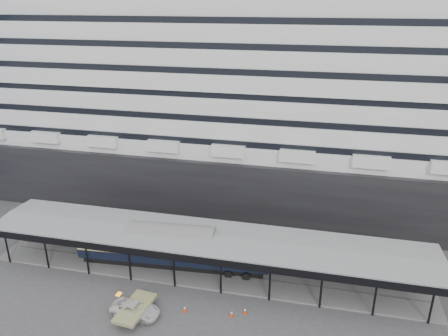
% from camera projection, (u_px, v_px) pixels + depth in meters
% --- Properties ---
extents(ground, '(200.00, 200.00, 0.00)m').
position_uv_depth(ground, '(196.00, 294.00, 51.89)').
color(ground, '#3E3E41').
rests_on(ground, ground).
extents(cruise_ship, '(130.00, 30.00, 43.90)m').
position_uv_depth(cruise_ship, '(246.00, 89.00, 74.15)').
color(cruise_ship, black).
rests_on(cruise_ship, ground).
extents(platform_canopy, '(56.00, 9.18, 5.30)m').
position_uv_depth(platform_canopy, '(206.00, 255.00, 55.56)').
color(platform_canopy, slate).
rests_on(platform_canopy, ground).
extents(port_truck, '(5.78, 3.11, 1.54)m').
position_uv_depth(port_truck, '(135.00, 309.00, 48.20)').
color(port_truck, silver).
rests_on(port_truck, ground).
extents(pullman_carriage, '(25.00, 4.93, 24.38)m').
position_uv_depth(pullman_carriage, '(173.00, 246.00, 56.29)').
color(pullman_carriage, black).
rests_on(pullman_carriage, ground).
extents(traffic_cone_left, '(0.43, 0.43, 0.78)m').
position_uv_depth(traffic_cone_left, '(185.00, 308.00, 48.92)').
color(traffic_cone_left, red).
rests_on(traffic_cone_left, ground).
extents(traffic_cone_mid, '(0.49, 0.49, 0.78)m').
position_uv_depth(traffic_cone_mid, '(231.00, 314.00, 48.13)').
color(traffic_cone_mid, red).
rests_on(traffic_cone_mid, ground).
extents(traffic_cone_right, '(0.39, 0.39, 0.76)m').
position_uv_depth(traffic_cone_right, '(245.00, 311.00, 48.61)').
color(traffic_cone_right, red).
rests_on(traffic_cone_right, ground).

